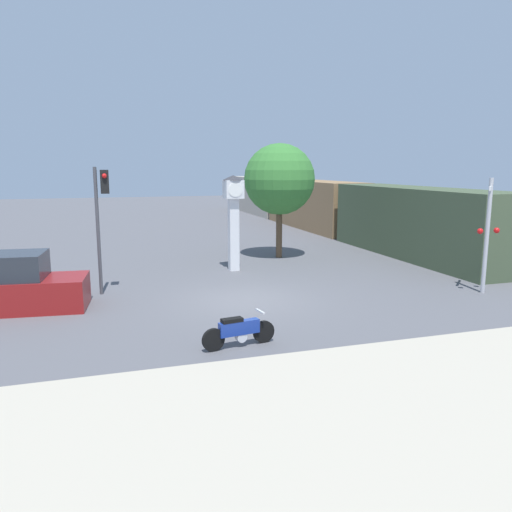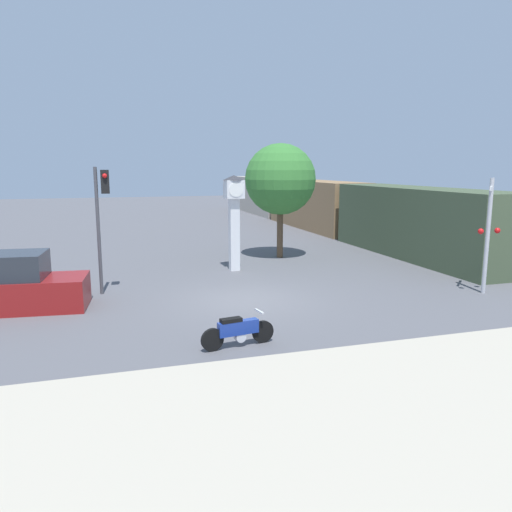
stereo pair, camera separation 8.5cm
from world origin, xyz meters
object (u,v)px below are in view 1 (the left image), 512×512
Objects in this scene: clock_tower at (233,208)px; traffic_light at (101,208)px; street_tree at (279,180)px; motorcycle at (239,331)px; freight_train at (314,204)px; railroad_crossing_signal at (487,231)px; parked_car at (14,287)px.

clock_tower is 5.94m from traffic_light.
street_tree reaches higher than clock_tower.
motorcycle is 0.48× the size of clock_tower.
clock_tower is at bearing -126.07° from freight_train.
street_tree is at bearing 117.31° from railroad_crossing_signal.
street_tree is (2.91, 2.33, 1.11)m from clock_tower.
motorcycle is at bearing -164.87° from railroad_crossing_signal.
motorcycle is 0.48× the size of railroad_crossing_signal.
motorcycle is 10.20m from railroad_crossing_signal.
freight_train is at bearing 53.93° from clock_tower.
railroad_crossing_signal is (7.43, -6.41, -0.49)m from clock_tower.
street_tree is 1.26× the size of parked_car.
parked_car is (-2.72, -1.27, -2.27)m from traffic_light.
railroad_crossing_signal reaches higher than freight_train.
motorcycle is at bearing -114.52° from street_tree.
street_tree is at bearing 30.71° from traffic_light.
traffic_light is 0.80× the size of street_tree.
clock_tower is (2.27, 9.03, 2.27)m from motorcycle.
street_tree is at bearing 38.67° from clock_tower.
freight_train is 21.67m from traffic_light.
street_tree is (5.18, 11.36, 3.38)m from motorcycle.
street_tree is (-6.64, -10.78, 2.10)m from freight_train.
clock_tower is 0.92× the size of traffic_light.
railroad_crossing_signal reaches higher than motorcycle.
traffic_light is at bearing 31.12° from parked_car.
parked_car reaches higher than motorcycle.
traffic_light is 9.64m from street_tree.
traffic_light is 3.76m from parked_car.
freight_train is at bearing 52.84° from motorcycle.
traffic_light is (-3.08, 6.46, 2.61)m from motorcycle.
railroad_crossing_signal is at bearing -62.69° from street_tree.
traffic_light reaches higher than clock_tower.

